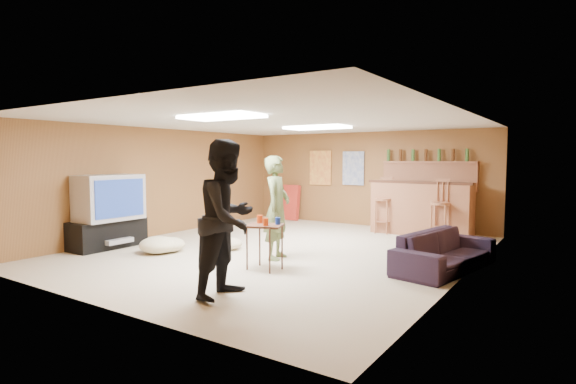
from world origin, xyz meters
The scene contains 32 objects.
ground centered at (0.00, 0.00, 0.00)m, with size 7.00×7.00×0.00m, color #B8A88C.
ceiling centered at (0.00, 0.00, 2.20)m, with size 6.00×7.00×0.02m, color silver.
wall_back centered at (0.00, 3.50, 1.10)m, with size 6.00×0.02×2.20m, color brown.
wall_front centered at (0.00, -3.50, 1.10)m, with size 6.00×0.02×2.20m, color brown.
wall_left centered at (-3.00, 0.00, 1.10)m, with size 0.02×7.00×2.20m, color brown.
wall_right centered at (3.00, 0.00, 1.10)m, with size 0.02×7.00×2.20m, color brown.
tv_stand centered at (-2.72, -1.50, 0.25)m, with size 0.55×1.30×0.50m, color black.
dvd_box centered at (-2.50, -1.50, 0.15)m, with size 0.35×0.50×0.08m, color #B2B2B7.
tv_body centered at (-2.65, -1.50, 0.90)m, with size 0.60×1.10×0.80m, color #B2B2B7.
tv_screen centered at (-2.34, -1.50, 0.90)m, with size 0.02×0.95×0.65m, color navy.
bar_counter centered at (1.50, 2.95, 0.55)m, with size 2.00×0.60×1.10m, color brown.
bar_lip centered at (1.50, 2.70, 1.10)m, with size 2.10×0.12×0.05m, color #3A1E12.
bar_shelf centered at (1.50, 3.40, 1.50)m, with size 2.00×0.18×0.05m, color brown.
bar_backing centered at (1.50, 3.42, 1.20)m, with size 2.00×0.14×0.60m, color brown.
poster_left centered at (-1.20, 3.46, 1.35)m, with size 0.60×0.03×0.85m, color #BF3F26.
poster_right centered at (-0.30, 3.46, 1.35)m, with size 0.55×0.03×0.80m, color #334C99.
folding_chair_stack centered at (-2.00, 3.30, 0.45)m, with size 0.50×0.14×0.90m, color red.
ceiling_panel_front centered at (0.00, -1.50, 2.17)m, with size 1.20×0.60×0.04m, color white.
ceiling_panel_back centered at (0.00, 1.20, 2.17)m, with size 1.20×0.60×0.04m, color white.
person_olive centered at (0.29, -0.55, 0.81)m, with size 0.59×0.39×1.63m, color #5E6F40.
person_black centered at (0.93, -2.44, 0.90)m, with size 0.88×0.68×1.80m, color black.
sofa centered at (2.70, 0.16, 0.27)m, with size 1.88×0.73×0.55m, color black.
tray_table centered at (0.55, -1.22, 0.32)m, with size 0.50×0.40×0.65m, color #3A1E12.
cup_red_near centered at (0.40, -1.14, 0.71)m, with size 0.09×0.09×0.12m, color #B8350C.
cup_red_far centered at (0.63, -1.31, 0.70)m, with size 0.08×0.08×0.11m, color #B8350C.
cup_blue centered at (0.70, -1.11, 0.70)m, with size 0.07×0.07×0.10m, color navy.
bar_stool_left centered at (0.78, 2.69, 0.59)m, with size 0.38×0.38×1.19m, color brown, non-canonical shape.
bar_stool_right centered at (2.01, 2.48, 0.54)m, with size 0.34×0.34×1.08m, color brown, non-canonical shape.
cushion_near_tv centered at (-1.60, -1.32, 0.14)m, with size 0.62×0.62×0.28m, color #C0B288.
cushion_mid centered at (-0.81, -0.43, 0.10)m, with size 0.45×0.45×0.20m, color #C0B288.
cushion_far centered at (-1.54, -1.15, 0.12)m, with size 0.55×0.55×0.25m, color #C0B288.
bottle_row centered at (1.44, 3.38, 1.65)m, with size 1.76×0.08×0.26m, color #3F7233, non-canonical shape.
Camera 1 is at (4.32, -6.29, 1.59)m, focal length 28.00 mm.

